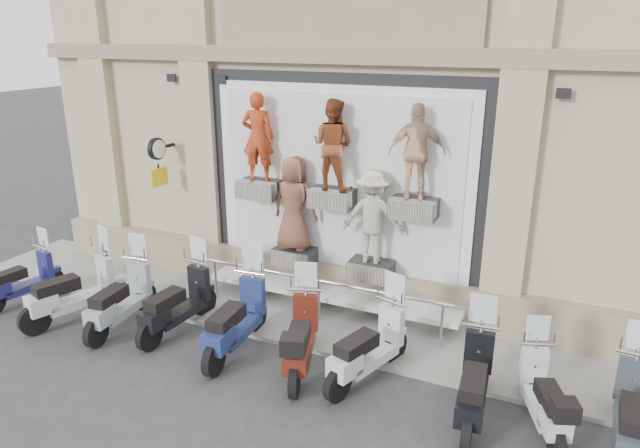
# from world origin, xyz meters

# --- Properties ---
(ground) EXTENTS (90.00, 90.00, 0.00)m
(ground) POSITION_xyz_m (0.00, 0.00, 0.00)
(ground) COLOR #303033
(ground) RESTS_ON ground
(sidewalk) EXTENTS (16.00, 2.20, 0.08)m
(sidewalk) POSITION_xyz_m (0.00, 2.10, 0.04)
(sidewalk) COLOR #999691
(sidewalk) RESTS_ON ground
(shop_vitrine) EXTENTS (5.60, 0.83, 4.30)m
(shop_vitrine) POSITION_xyz_m (0.06, 2.74, 2.38)
(shop_vitrine) COLOR black
(shop_vitrine) RESTS_ON ground
(guard_rail) EXTENTS (5.06, 0.10, 0.93)m
(guard_rail) POSITION_xyz_m (0.00, 2.00, 0.47)
(guard_rail) COLOR #9EA0A5
(guard_rail) RESTS_ON ground
(clock_sign_bracket) EXTENTS (0.10, 0.80, 1.02)m
(clock_sign_bracket) POSITION_xyz_m (-3.90, 2.47, 2.80)
(clock_sign_bracket) COLOR black
(clock_sign_bracket) RESTS_ON ground
(scooter_a) EXTENTS (0.76, 1.82, 1.43)m
(scooter_a) POSITION_xyz_m (-5.85, 0.35, 0.72)
(scooter_a) COLOR #181753
(scooter_a) RESTS_ON ground
(scooter_b) EXTENTS (1.28, 2.20, 1.72)m
(scooter_b) POSITION_xyz_m (-4.28, 0.23, 0.86)
(scooter_b) COLOR #BABBC0
(scooter_b) RESTS_ON ground
(scooter_c) EXTENTS (0.79, 2.05, 1.63)m
(scooter_c) POSITION_xyz_m (-3.27, 0.37, 0.81)
(scooter_c) COLOR gray
(scooter_c) RESTS_ON ground
(scooter_d) EXTENTS (0.74, 2.06, 1.64)m
(scooter_d) POSITION_xyz_m (-2.22, 0.68, 0.82)
(scooter_d) COLOR black
(scooter_d) RESTS_ON ground
(scooter_e) EXTENTS (0.77, 2.16, 1.72)m
(scooter_e) POSITION_xyz_m (-0.88, 0.54, 0.86)
(scooter_e) COLOR navy
(scooter_e) RESTS_ON ground
(scooter_f) EXTENTS (1.19, 2.08, 1.62)m
(scooter_f) POSITION_xyz_m (0.37, 0.49, 0.81)
(scooter_f) COLOR #4F160D
(scooter_f) RESTS_ON ground
(scooter_g) EXTENTS (1.17, 2.08, 1.62)m
(scooter_g) POSITION_xyz_m (1.45, 0.67, 0.81)
(scooter_g) COLOR silver
(scooter_g) RESTS_ON ground
(scooter_h) EXTENTS (0.76, 2.06, 1.64)m
(scooter_h) POSITION_xyz_m (3.13, 0.40, 0.82)
(scooter_h) COLOR black
(scooter_h) RESTS_ON ground
(scooter_i) EXTENTS (1.11, 1.84, 1.44)m
(scooter_i) POSITION_xyz_m (4.04, 0.57, 0.72)
(scooter_i) COLOR silver
(scooter_i) RESTS_ON ground
(scooter_j) EXTENTS (0.65, 1.98, 1.59)m
(scooter_j) POSITION_xyz_m (5.09, 0.57, 0.79)
(scooter_j) COLOR #2F353A
(scooter_j) RESTS_ON ground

